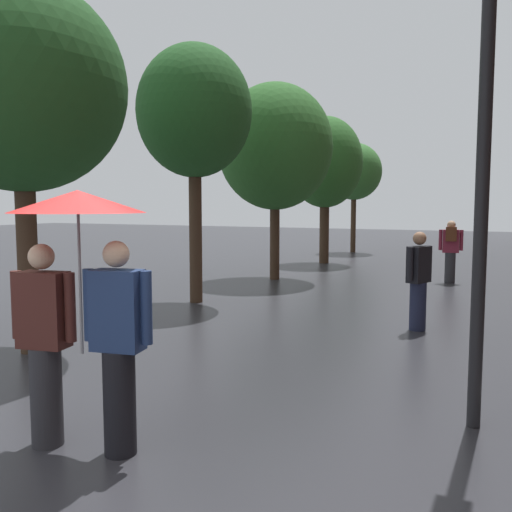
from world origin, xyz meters
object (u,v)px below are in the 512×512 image
Objects in this scene: street_tree_4 at (354,172)px; street_lamp_post at (484,143)px; couple_under_umbrella at (80,282)px; street_tree_2 at (275,147)px; street_tree_0 at (21,88)px; street_tree_1 at (194,113)px; street_tree_3 at (325,163)px; pedestrian_walking_midground at (451,250)px; pedestrian_walking_far at (418,280)px.

street_tree_4 is 1.02× the size of street_lamp_post.
street_lamp_post reaches higher than couple_under_umbrella.
street_tree_4 is at bearing 91.69° from street_tree_2.
street_tree_2 reaches higher than street_tree_0.
street_tree_1 reaches higher than street_tree_3.
street_tree_0 is at bearing 143.92° from couple_under_umbrella.
street_tree_4 is at bearing 90.68° from street_tree_1.
street_tree_1 is 2.43× the size of couple_under_umbrella.
pedestrian_walking_midground is at bearing 97.04° from street_lamp_post.
street_tree_3 reaches higher than street_tree_4.
street_tree_1 is 3.86m from street_tree_2.
street_lamp_post is (2.88, 1.85, 1.15)m from couple_under_umbrella.
street_tree_2 is (0.11, 3.84, -0.33)m from street_tree_1.
street_lamp_post is at bearing -73.91° from pedestrian_walking_far.
pedestrian_walking_far is (0.10, -5.78, -0.05)m from pedestrian_walking_midground.
pedestrian_walking_far is (4.67, -13.36, -2.49)m from street_tree_4.
street_tree_2 is at bearing 104.43° from couple_under_umbrella.
street_tree_0 reaches higher than pedestrian_walking_midground.
street_tree_2 is 6.85m from pedestrian_walking_far.
street_tree_0 is 1.13× the size of street_lamp_post.
street_tree_1 is at bearing 89.32° from street_tree_0.
street_tree_2 is at bearing -89.27° from street_tree_3.
street_tree_4 is (-0.15, 12.69, -0.52)m from street_tree_1.
street_tree_2 is 3.26× the size of pedestrian_walking_far.
street_tree_3 is at bearing 100.38° from couple_under_umbrella.
street_tree_4 is at bearing 108.57° from street_lamp_post.
street_lamp_post is at bearing -38.23° from street_tree_1.
street_tree_0 is 5.73m from street_lamp_post.
couple_under_umbrella is 3.62m from street_lamp_post.
street_lamp_post is 2.76× the size of pedestrian_walking_far.
pedestrian_walking_midground is 5.78m from pedestrian_walking_far.
street_tree_1 reaches higher than street_tree_2.
street_tree_2 reaches higher than couple_under_umbrella.
street_tree_0 is 4.26m from street_tree_1.
pedestrian_walking_midground is (-1.17, 9.52, -1.70)m from street_lamp_post.
street_tree_1 is 7.24m from street_lamp_post.
pedestrian_walking_far is at bearing 72.10° from couple_under_umbrella.
street_tree_2 reaches higher than pedestrian_walking_midground.
couple_under_umbrella is 1.34× the size of pedestrian_walking_midground.
couple_under_umbrella is (2.66, -14.50, -1.97)m from street_tree_3.
street_tree_3 is at bearing 113.67° from street_lamp_post.
street_tree_3 is 13.83m from street_lamp_post.
street_lamp_post is (5.59, -4.41, -1.27)m from street_tree_1.
street_lamp_post is (5.75, -17.10, -0.75)m from street_tree_4.
street_tree_0 reaches higher than couple_under_umbrella.
street_tree_4 is 2.10× the size of couple_under_umbrella.
street_tree_0 reaches higher than pedestrian_walking_far.
couple_under_umbrella is 0.49× the size of street_lamp_post.
street_tree_2 reaches higher than street_lamp_post.
street_tree_2 is 1.15× the size of street_tree_4.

